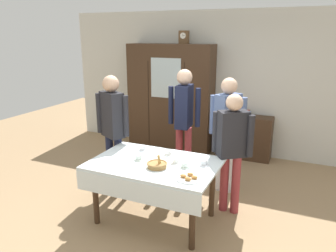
{
  "coord_description": "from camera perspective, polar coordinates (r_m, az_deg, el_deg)",
  "views": [
    {
      "loc": [
        1.62,
        -3.46,
        2.27
      ],
      "look_at": [
        0.0,
        0.2,
        1.13
      ],
      "focal_mm": 34.64,
      "sensor_mm": 36.0,
      "label": 1
    }
  ],
  "objects": [
    {
      "name": "spoon_front_edge",
      "position": [
        3.56,
        -1.39,
        -8.81
      ],
      "size": [
        0.12,
        0.02,
        0.01
      ],
      "color": "silver",
      "rests_on": "dining_table"
    },
    {
      "name": "tea_cup_back_edge",
      "position": [
        4.0,
        -5.2,
        -5.58
      ],
      "size": [
        0.13,
        0.13,
        0.06
      ],
      "color": "silver",
      "rests_on": "dining_table"
    },
    {
      "name": "tea_cup_far_left",
      "position": [
        4.16,
        0.05,
        -4.69
      ],
      "size": [
        0.13,
        0.13,
        0.06
      ],
      "color": "white",
      "rests_on": "dining_table"
    },
    {
      "name": "bookshelf_low",
      "position": [
        6.24,
        13.3,
        -1.87
      ],
      "size": [
        0.98,
        0.35,
        0.81
      ],
      "color": "#3D2819",
      "rests_on": "ground"
    },
    {
      "name": "tea_cup_mid_left",
      "position": [
        3.85,
        6.26,
        -6.5
      ],
      "size": [
        0.13,
        0.13,
        0.06
      ],
      "color": "white",
      "rests_on": "dining_table"
    },
    {
      "name": "person_behind_table_left",
      "position": [
        4.65,
        -9.72,
        0.6
      ],
      "size": [
        0.52,
        0.34,
        1.72
      ],
      "color": "#191E38",
      "rests_on": "ground"
    },
    {
      "name": "tea_cup_near_left",
      "position": [
        3.78,
        2.96,
        -6.91
      ],
      "size": [
        0.13,
        0.13,
        0.06
      ],
      "color": "silver",
      "rests_on": "dining_table"
    },
    {
      "name": "ground_plane",
      "position": [
        4.44,
        -1.08,
        -14.77
      ],
      "size": [
        12.0,
        12.0,
        0.0
      ],
      "primitive_type": "plane",
      "color": "#997A56",
      "rests_on": "ground"
    },
    {
      "name": "tea_cup_far_right",
      "position": [
        3.89,
        1.28,
        -6.16
      ],
      "size": [
        0.13,
        0.13,
        0.06
      ],
      "color": "white",
      "rests_on": "dining_table"
    },
    {
      "name": "mantel_clock",
      "position": [
        6.23,
        2.82,
        15.34
      ],
      "size": [
        0.18,
        0.11,
        0.24
      ],
      "color": "brown",
      "rests_on": "wall_cabinet"
    },
    {
      "name": "book_stack",
      "position": [
        6.12,
        13.57,
        2.19
      ],
      "size": [
        0.16,
        0.21,
        0.1
      ],
      "color": "#B29333",
      "rests_on": "bookshelf_low"
    },
    {
      "name": "person_near_right_end",
      "position": [
        4.98,
        2.84,
        2.18
      ],
      "size": [
        0.52,
        0.38,
        1.76
      ],
      "color": "#933338",
      "rests_on": "ground"
    },
    {
      "name": "tea_cup_front_edge",
      "position": [
        4.33,
        -4.41,
        -3.9
      ],
      "size": [
        0.13,
        0.13,
        0.06
      ],
      "color": "white",
      "rests_on": "dining_table"
    },
    {
      "name": "bread_basket",
      "position": [
        3.77,
        -1.94,
        -6.81
      ],
      "size": [
        0.24,
        0.24,
        0.16
      ],
      "color": "#9E7542",
      "rests_on": "dining_table"
    },
    {
      "name": "spoon_far_left",
      "position": [
        4.06,
        4.36,
        -5.6
      ],
      "size": [
        0.12,
        0.02,
        0.01
      ],
      "color": "silver",
      "rests_on": "dining_table"
    },
    {
      "name": "person_by_cabinet",
      "position": [
        4.13,
        11.23,
        -2.94
      ],
      "size": [
        0.52,
        0.37,
        1.57
      ],
      "color": "#933338",
      "rests_on": "ground"
    },
    {
      "name": "spoon_mid_left",
      "position": [
        4.0,
        -9.48,
        -6.16
      ],
      "size": [
        0.12,
        0.02,
        0.01
      ],
      "color": "silver",
      "rests_on": "dining_table"
    },
    {
      "name": "person_beside_shelf",
      "position": [
        4.66,
        10.39,
        0.33
      ],
      "size": [
        0.52,
        0.41,
        1.69
      ],
      "color": "silver",
      "rests_on": "ground"
    },
    {
      "name": "pastry_plate",
      "position": [
        3.5,
        3.69,
        -9.09
      ],
      "size": [
        0.28,
        0.28,
        0.05
      ],
      "color": "white",
      "rests_on": "dining_table"
    },
    {
      "name": "dining_table",
      "position": [
        3.95,
        -2.58,
        -8.03
      ],
      "size": [
        1.53,
        1.02,
        0.78
      ],
      "color": "#3D2819",
      "rests_on": "ground"
    },
    {
      "name": "wall_cabinet",
      "position": [
        6.45,
        0.44,
        4.99
      ],
      "size": [
        1.7,
        0.46,
        2.08
      ],
      "color": "#3D2819",
      "rests_on": "ground"
    },
    {
      "name": "back_wall",
      "position": [
        6.39,
        9.01,
        7.48
      ],
      "size": [
        6.4,
        0.1,
        2.7
      ],
      "primitive_type": "cube",
      "color": "silver",
      "rests_on": "ground"
    }
  ]
}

